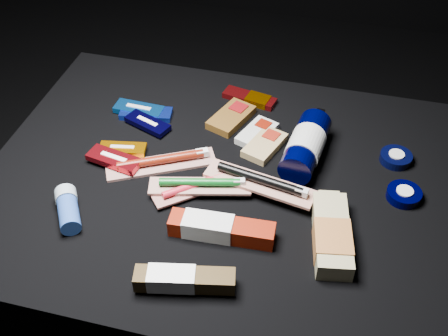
% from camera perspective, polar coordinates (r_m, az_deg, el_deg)
% --- Properties ---
extents(ground, '(3.00, 3.00, 0.00)m').
position_cam_1_polar(ground, '(1.50, -0.67, -12.00)').
color(ground, black).
rests_on(ground, ground).
extents(cloth_table, '(0.98, 0.78, 0.40)m').
position_cam_1_polar(cloth_table, '(1.34, -0.73, -7.09)').
color(cloth_table, black).
rests_on(cloth_table, ground).
extents(luna_bar_0, '(0.13, 0.06, 0.02)m').
position_cam_1_polar(luna_bar_0, '(1.36, -7.92, 5.50)').
color(luna_bar_0, '#11289F').
rests_on(luna_bar_0, cloth_table).
extents(luna_bar_1, '(0.12, 0.05, 0.02)m').
position_cam_1_polar(luna_bar_1, '(1.37, -8.63, 5.91)').
color(luna_bar_1, '#0C4995').
rests_on(luna_bar_1, cloth_table).
extents(luna_bar_2, '(0.12, 0.08, 0.01)m').
position_cam_1_polar(luna_bar_2, '(1.32, -7.76, 4.52)').
color(luna_bar_2, '#050231').
rests_on(luna_bar_2, cloth_table).
extents(luna_bar_3, '(0.11, 0.06, 0.01)m').
position_cam_1_polar(luna_bar_3, '(1.26, -10.26, 1.92)').
color(luna_bar_3, '#C47100').
rests_on(luna_bar_3, cloth_table).
extents(luna_bar_4, '(0.13, 0.07, 0.02)m').
position_cam_1_polar(luna_bar_4, '(1.23, -11.10, 0.87)').
color(luna_bar_4, maroon).
rests_on(luna_bar_4, cloth_table).
extents(clif_bar_0, '(0.10, 0.14, 0.02)m').
position_cam_1_polar(clif_bar_0, '(1.33, 0.86, 5.27)').
color(clif_bar_0, brown).
rests_on(clif_bar_0, cloth_table).
extents(clif_bar_1, '(0.09, 0.12, 0.02)m').
position_cam_1_polar(clif_bar_1, '(1.29, 3.48, 3.65)').
color(clif_bar_1, beige).
rests_on(clif_bar_1, cloth_table).
extents(clif_bar_2, '(0.09, 0.12, 0.02)m').
position_cam_1_polar(clif_bar_2, '(1.26, 4.26, 2.44)').
color(clif_bar_2, tan).
rests_on(clif_bar_2, cloth_table).
extents(power_bar, '(0.14, 0.07, 0.02)m').
position_cam_1_polar(power_bar, '(1.40, 2.89, 7.04)').
color(power_bar, '#680B0D').
rests_on(power_bar, cloth_table).
extents(lotion_bottle, '(0.09, 0.23, 0.07)m').
position_cam_1_polar(lotion_bottle, '(1.22, 8.30, 2.25)').
color(lotion_bottle, black).
rests_on(lotion_bottle, cloth_table).
extents(cream_tin_upper, '(0.07, 0.07, 0.02)m').
position_cam_1_polar(cream_tin_upper, '(1.28, 17.06, 1.01)').
color(cream_tin_upper, black).
rests_on(cream_tin_upper, cloth_table).
extents(cream_tin_lower, '(0.07, 0.07, 0.02)m').
position_cam_1_polar(cream_tin_lower, '(1.20, 17.81, -2.57)').
color(cream_tin_lower, black).
rests_on(cream_tin_lower, cloth_table).
extents(bodywash_bottle, '(0.10, 0.20, 0.04)m').
position_cam_1_polar(bodywash_bottle, '(1.07, 10.89, -6.79)').
color(bodywash_bottle, tan).
rests_on(bodywash_bottle, cloth_table).
extents(deodorant_stick, '(0.09, 0.11, 0.04)m').
position_cam_1_polar(deodorant_stick, '(1.14, -15.57, -4.02)').
color(deodorant_stick, '#274B9C').
rests_on(deodorant_stick, cloth_table).
extents(toothbrush_pack_0, '(0.23, 0.16, 0.03)m').
position_cam_1_polar(toothbrush_pack_0, '(1.22, -6.28, 0.61)').
color(toothbrush_pack_0, beige).
rests_on(toothbrush_pack_0, cloth_table).
extents(toothbrush_pack_1, '(0.17, 0.15, 0.02)m').
position_cam_1_polar(toothbrush_pack_1, '(1.15, -2.75, -1.85)').
color(toothbrush_pack_1, '#A89F9C').
rests_on(toothbrush_pack_1, cloth_table).
extents(toothbrush_pack_2, '(0.21, 0.10, 0.02)m').
position_cam_1_polar(toothbrush_pack_2, '(1.14, -2.33, -1.68)').
color(toothbrush_pack_2, beige).
rests_on(toothbrush_pack_2, cloth_table).
extents(toothbrush_pack_3, '(0.24, 0.10, 0.03)m').
position_cam_1_polar(toothbrush_pack_3, '(1.14, 3.80, -1.41)').
color(toothbrush_pack_3, beige).
rests_on(toothbrush_pack_3, cloth_table).
extents(toothpaste_carton_red, '(0.20, 0.06, 0.04)m').
position_cam_1_polar(toothpaste_carton_red, '(1.07, -0.73, -6.14)').
color(toothpaste_carton_red, maroon).
rests_on(toothpaste_carton_red, cloth_table).
extents(toothpaste_carton_green, '(0.18, 0.07, 0.03)m').
position_cam_1_polar(toothpaste_carton_green, '(0.99, -4.48, -11.22)').
color(toothpaste_carton_green, '#38270E').
rests_on(toothpaste_carton_green, cloth_table).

